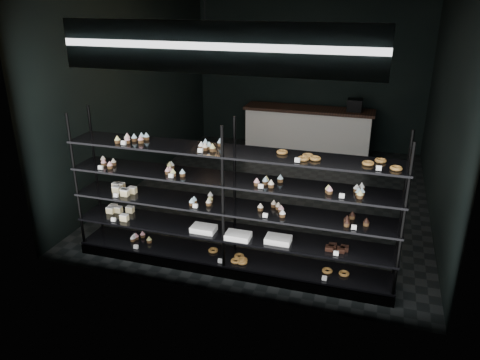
# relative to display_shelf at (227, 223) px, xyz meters

# --- Properties ---
(room) EXTENTS (5.01, 6.01, 3.20)m
(room) POSITION_rel_display_shelf_xyz_m (0.04, 2.45, 0.97)
(room) COLOR black
(room) RESTS_ON ground
(display_shelf) EXTENTS (4.00, 0.50, 1.91)m
(display_shelf) POSITION_rel_display_shelf_xyz_m (0.00, 0.00, 0.00)
(display_shelf) COLOR black
(display_shelf) RESTS_ON room
(signage) EXTENTS (3.30, 0.05, 0.50)m
(signage) POSITION_rel_display_shelf_xyz_m (0.04, -0.48, 2.12)
(signage) COLOR #0D1345
(signage) RESTS_ON room
(pendant_lamp) EXTENTS (0.31, 0.31, 0.89)m
(pendant_lamp) POSITION_rel_display_shelf_xyz_m (-0.83, 1.56, 1.82)
(pendant_lamp) COLOR black
(pendant_lamp) RESTS_ON room
(service_counter) EXTENTS (2.74, 0.65, 1.23)m
(service_counter) POSITION_rel_display_shelf_xyz_m (0.17, 4.95, -0.13)
(service_counter) COLOR silver
(service_counter) RESTS_ON room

